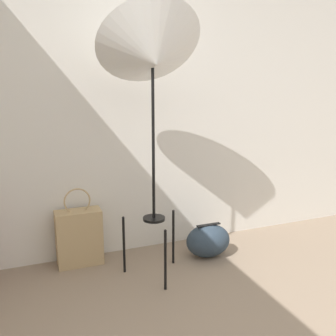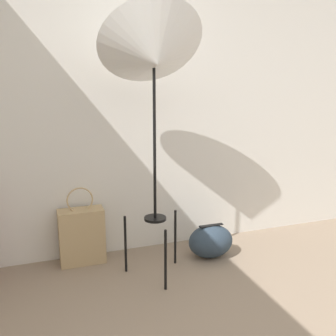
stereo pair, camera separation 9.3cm
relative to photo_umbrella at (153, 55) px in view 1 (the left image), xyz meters
name	(u,v)px [view 1 (the left image)]	position (x,y,z in m)	size (l,w,h in m)	color
wall_back	(165,101)	(0.30, 0.53, -0.35)	(8.00, 0.05, 2.60)	silver
photo_umbrella	(153,55)	(0.00, 0.00, 0.00)	(0.75, 0.68, 2.01)	black
tote_bag	(79,237)	(-0.51, 0.39, -1.41)	(0.36, 0.17, 0.65)	tan
duffel_bag	(208,241)	(0.53, 0.13, -1.51)	(0.39, 0.28, 0.29)	#2D3D4C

